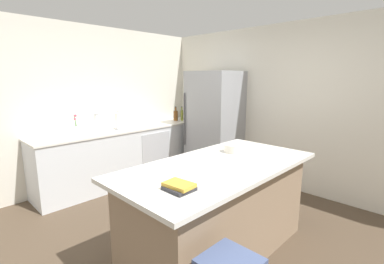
{
  "coord_description": "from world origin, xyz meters",
  "views": [
    {
      "loc": [
        1.94,
        -1.91,
        1.77
      ],
      "look_at": [
        -0.78,
        0.85,
        1.0
      ],
      "focal_mm": 25.54,
      "sensor_mm": 36.0,
      "label": 1
    }
  ],
  "objects_px": {
    "kitchen_island": "(218,208)",
    "syrup_bottle": "(186,115)",
    "flower_vase": "(76,128)",
    "mixing_bowl": "(234,148)",
    "refrigerator": "(214,124)",
    "paper_towel_roll": "(118,121)",
    "sink_faucet": "(96,122)",
    "soda_bottle": "(187,113)",
    "olive_oil_bottle": "(182,115)",
    "whiskey_bottle": "(176,115)",
    "cookbook_stack": "(179,187)"
  },
  "relations": [
    {
      "from": "sink_faucet",
      "to": "paper_towel_roll",
      "type": "xyz_separation_m",
      "value": [
        0.08,
        0.35,
        -0.02
      ]
    },
    {
      "from": "kitchen_island",
      "to": "syrup_bottle",
      "type": "distance_m",
      "value": 2.99
    },
    {
      "from": "flower_vase",
      "to": "whiskey_bottle",
      "type": "xyz_separation_m",
      "value": [
        0.02,
        1.98,
        0.0
      ]
    },
    {
      "from": "paper_towel_roll",
      "to": "flower_vase",
      "type": "bearing_deg",
      "value": -94.95
    },
    {
      "from": "sink_faucet",
      "to": "mixing_bowl",
      "type": "xyz_separation_m",
      "value": [
        2.3,
        0.5,
        -0.1
      ]
    },
    {
      "from": "flower_vase",
      "to": "paper_towel_roll",
      "type": "height_order",
      "value": "paper_towel_roll"
    },
    {
      "from": "mixing_bowl",
      "to": "kitchen_island",
      "type": "bearing_deg",
      "value": -71.41
    },
    {
      "from": "olive_oil_bottle",
      "to": "whiskey_bottle",
      "type": "xyz_separation_m",
      "value": [
        -0.08,
        -0.1,
        -0.01
      ]
    },
    {
      "from": "flower_vase",
      "to": "olive_oil_bottle",
      "type": "xyz_separation_m",
      "value": [
        0.1,
        2.08,
        0.01
      ]
    },
    {
      "from": "kitchen_island",
      "to": "paper_towel_roll",
      "type": "xyz_separation_m",
      "value": [
        -2.37,
        0.31,
        0.59
      ]
    },
    {
      "from": "mixing_bowl",
      "to": "sink_faucet",
      "type": "bearing_deg",
      "value": -167.64
    },
    {
      "from": "whiskey_bottle",
      "to": "mixing_bowl",
      "type": "bearing_deg",
      "value": -27.08
    },
    {
      "from": "flower_vase",
      "to": "mixing_bowl",
      "type": "height_order",
      "value": "flower_vase"
    },
    {
      "from": "paper_towel_roll",
      "to": "syrup_bottle",
      "type": "bearing_deg",
      "value": 87.67
    },
    {
      "from": "soda_bottle",
      "to": "mixing_bowl",
      "type": "relative_size",
      "value": 1.57
    },
    {
      "from": "paper_towel_roll",
      "to": "olive_oil_bottle",
      "type": "distance_m",
      "value": 1.4
    },
    {
      "from": "kitchen_island",
      "to": "refrigerator",
      "type": "bearing_deg",
      "value": 130.96
    },
    {
      "from": "refrigerator",
      "to": "mixing_bowl",
      "type": "xyz_separation_m",
      "value": [
        1.36,
        -1.28,
        0.04
      ]
    },
    {
      "from": "paper_towel_roll",
      "to": "soda_bottle",
      "type": "xyz_separation_m",
      "value": [
        -0.01,
        1.59,
        -0.0
      ]
    },
    {
      "from": "whiskey_bottle",
      "to": "refrigerator",
      "type": "bearing_deg",
      "value": 8.08
    },
    {
      "from": "cookbook_stack",
      "to": "paper_towel_roll",
      "type": "bearing_deg",
      "value": 158.38
    },
    {
      "from": "whiskey_bottle",
      "to": "sink_faucet",
      "type": "bearing_deg",
      "value": -91.59
    },
    {
      "from": "flower_vase",
      "to": "cookbook_stack",
      "type": "relative_size",
      "value": 1.28
    },
    {
      "from": "kitchen_island",
      "to": "cookbook_stack",
      "type": "relative_size",
      "value": 8.84
    },
    {
      "from": "refrigerator",
      "to": "cookbook_stack",
      "type": "relative_size",
      "value": 7.9
    },
    {
      "from": "flower_vase",
      "to": "olive_oil_bottle",
      "type": "bearing_deg",
      "value": 87.22
    },
    {
      "from": "refrigerator",
      "to": "sink_faucet",
      "type": "relative_size",
      "value": 6.29
    },
    {
      "from": "flower_vase",
      "to": "whiskey_bottle",
      "type": "relative_size",
      "value": 1.11
    },
    {
      "from": "olive_oil_bottle",
      "to": "refrigerator",
      "type": "bearing_deg",
      "value": 2.18
    },
    {
      "from": "olive_oil_bottle",
      "to": "whiskey_bottle",
      "type": "bearing_deg",
      "value": -128.67
    },
    {
      "from": "kitchen_island",
      "to": "mixing_bowl",
      "type": "xyz_separation_m",
      "value": [
        -0.15,
        0.46,
        0.51
      ]
    },
    {
      "from": "kitchen_island",
      "to": "syrup_bottle",
      "type": "bearing_deg",
      "value": 142.05
    },
    {
      "from": "kitchen_island",
      "to": "sink_faucet",
      "type": "xyz_separation_m",
      "value": [
        -2.45,
        -0.04,
        0.61
      ]
    },
    {
      "from": "paper_towel_roll",
      "to": "whiskey_bottle",
      "type": "distance_m",
      "value": 1.3
    },
    {
      "from": "refrigerator",
      "to": "syrup_bottle",
      "type": "relative_size",
      "value": 7.12
    },
    {
      "from": "sink_faucet",
      "to": "refrigerator",
      "type": "bearing_deg",
      "value": 62.11
    },
    {
      "from": "olive_oil_bottle",
      "to": "cookbook_stack",
      "type": "bearing_deg",
      "value": -43.78
    },
    {
      "from": "refrigerator",
      "to": "flower_vase",
      "type": "bearing_deg",
      "value": -113.59
    },
    {
      "from": "refrigerator",
      "to": "paper_towel_roll",
      "type": "xyz_separation_m",
      "value": [
        -0.86,
        -1.43,
        0.12
      ]
    },
    {
      "from": "mixing_bowl",
      "to": "refrigerator",
      "type": "bearing_deg",
      "value": 136.65
    },
    {
      "from": "paper_towel_roll",
      "to": "mixing_bowl",
      "type": "bearing_deg",
      "value": 3.89
    },
    {
      "from": "refrigerator",
      "to": "mixing_bowl",
      "type": "distance_m",
      "value": 1.86
    },
    {
      "from": "flower_vase",
      "to": "cookbook_stack",
      "type": "bearing_deg",
      "value": -7.27
    },
    {
      "from": "refrigerator",
      "to": "paper_towel_roll",
      "type": "height_order",
      "value": "refrigerator"
    },
    {
      "from": "paper_towel_roll",
      "to": "soda_bottle",
      "type": "height_order",
      "value": "soda_bottle"
    },
    {
      "from": "soda_bottle",
      "to": "syrup_bottle",
      "type": "distance_m",
      "value": 0.12
    },
    {
      "from": "kitchen_island",
      "to": "refrigerator",
      "type": "height_order",
      "value": "refrigerator"
    },
    {
      "from": "refrigerator",
      "to": "paper_towel_roll",
      "type": "distance_m",
      "value": 1.68
    },
    {
      "from": "kitchen_island",
      "to": "soda_bottle",
      "type": "distance_m",
      "value": 3.1
    },
    {
      "from": "kitchen_island",
      "to": "refrigerator",
      "type": "xyz_separation_m",
      "value": [
        -1.51,
        1.74,
        0.47
      ]
    }
  ]
}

